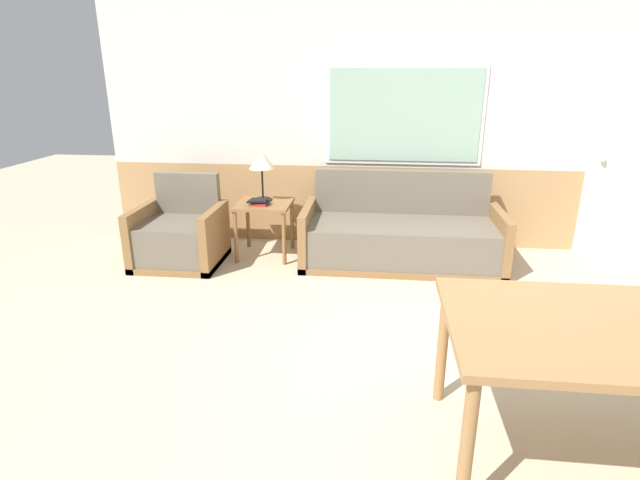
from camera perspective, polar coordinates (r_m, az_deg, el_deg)
ground_plane at (r=3.38m, az=17.30°, el=-15.28°), size 16.00×16.00×0.00m
wall_back at (r=5.44m, az=13.60°, el=13.12°), size 7.20×0.09×2.70m
couch at (r=5.04m, az=9.20°, el=0.25°), size 1.95×0.85×0.88m
armchair at (r=5.17m, az=-15.69°, el=0.32°), size 0.82×0.75×0.86m
side_table at (r=5.15m, az=-6.37°, el=3.25°), size 0.55×0.55×0.57m
table_lamp at (r=5.13m, az=-6.69°, el=8.86°), size 0.26×0.26×0.51m
book_stack at (r=5.03m, az=-6.97°, el=4.35°), size 0.23×0.16×0.06m
dining_table at (r=2.72m, az=32.09°, el=-9.72°), size 1.67×0.96×0.75m
entry_door at (r=5.97m, az=32.27°, el=8.15°), size 0.87×0.09×2.07m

